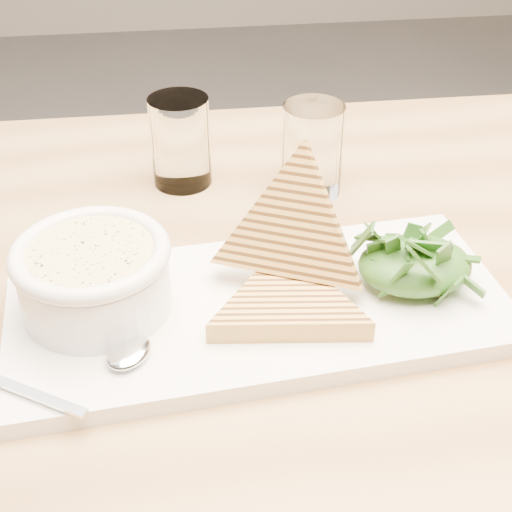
{
  "coord_description": "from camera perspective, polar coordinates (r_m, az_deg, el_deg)",
  "views": [
    {
      "loc": [
        -0.19,
        -0.65,
        1.18
      ],
      "look_at": [
        -0.13,
        -0.16,
        0.82
      ],
      "focal_mm": 50.0,
      "sensor_mm": 36.0,
      "label": 1
    }
  ],
  "objects": [
    {
      "name": "arugula_pile",
      "position": [
        0.63,
        12.66,
        -0.16
      ],
      "size": [
        0.11,
        0.1,
        0.05
      ],
      "primitive_type": null,
      "color": "#3E7024",
      "rests_on": "platter"
    },
    {
      "name": "glass_far",
      "position": [
        0.78,
        4.51,
        8.46
      ],
      "size": [
        0.07,
        0.07,
        0.1
      ],
      "primitive_type": "cylinder",
      "color": "white",
      "rests_on": "table_top"
    },
    {
      "name": "bowl_rim",
      "position": [
        0.59,
        -13.12,
        0.27
      ],
      "size": [
        0.13,
        0.13,
        0.01
      ],
      "primitive_type": "torus",
      "color": "white",
      "rests_on": "soup_bowl"
    },
    {
      "name": "salad_base",
      "position": [
        0.64,
        12.57,
        -0.72
      ],
      "size": [
        0.1,
        0.08,
        0.04
      ],
      "primitive_type": "ellipsoid",
      "color": "#13390F",
      "rests_on": "platter"
    },
    {
      "name": "spoon_handle",
      "position": [
        0.56,
        -17.93,
        -10.24
      ],
      "size": [
        0.09,
        0.06,
        0.0
      ],
      "primitive_type": "cube",
      "rotation": [
        0.0,
        0.0,
        -0.57
      ],
      "color": "silver",
      "rests_on": "platter"
    },
    {
      "name": "table_top",
      "position": [
        0.63,
        2.26,
        -6.57
      ],
      "size": [
        1.34,
        0.9,
        0.04
      ],
      "primitive_type": "cube",
      "rotation": [
        0.0,
        0.0,
        -0.01
      ],
      "color": "#AB834F",
      "rests_on": "ground"
    },
    {
      "name": "sandwich_flat",
      "position": [
        0.6,
        2.57,
        -3.77
      ],
      "size": [
        0.17,
        0.17,
        0.02
      ],
      "primitive_type": null,
      "rotation": [
        0.0,
        0.0,
        -0.12
      ],
      "color": "#C29043",
      "rests_on": "platter"
    },
    {
      "name": "soup_bowl",
      "position": [
        0.61,
        -12.73,
        -2.16
      ],
      "size": [
        0.12,
        0.12,
        0.05
      ],
      "primitive_type": "cylinder",
      "color": "white",
      "rests_on": "platter"
    },
    {
      "name": "spoon_bowl",
      "position": [
        0.56,
        -10.13,
        -7.59
      ],
      "size": [
        0.05,
        0.05,
        0.01
      ],
      "primitive_type": "ellipsoid",
      "rotation": [
        0.0,
        0.0,
        -0.57
      ],
      "color": "silver",
      "rests_on": "platter"
    },
    {
      "name": "soup",
      "position": [
        0.59,
        -13.1,
        0.11
      ],
      "size": [
        0.1,
        0.1,
        0.01
      ],
      "primitive_type": "cylinder",
      "color": "#D6C881",
      "rests_on": "soup_bowl"
    },
    {
      "name": "glass_near",
      "position": [
        0.8,
        -6.06,
        9.09
      ],
      "size": [
        0.07,
        0.07,
        0.1
      ],
      "primitive_type": "cylinder",
      "color": "white",
      "rests_on": "table_top"
    },
    {
      "name": "sandwich_lean",
      "position": [
        0.61,
        2.92,
        2.01
      ],
      "size": [
        0.2,
        0.2,
        0.18
      ],
      "primitive_type": null,
      "rotation": [
        1.07,
        0.0,
        -0.44
      ],
      "color": "#C29043",
      "rests_on": "sandwich_flat"
    },
    {
      "name": "platter",
      "position": [
        0.62,
        0.25,
        -4.21
      ],
      "size": [
        0.44,
        0.23,
        0.02
      ],
      "primitive_type": "cube",
      "rotation": [
        0.0,
        0.0,
        0.08
      ],
      "color": "white",
      "rests_on": "table_top"
    }
  ]
}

